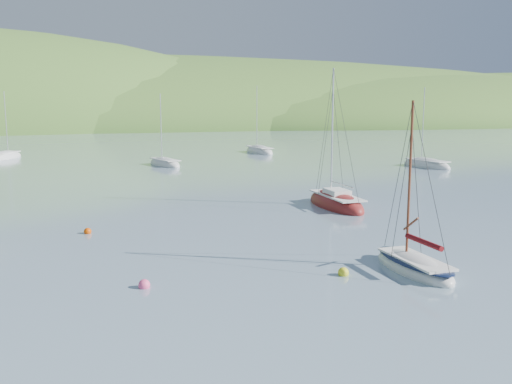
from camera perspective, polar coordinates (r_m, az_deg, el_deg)
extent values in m
plane|color=gray|center=(23.88, 4.42, -9.41)|extent=(700.00, 700.00, 0.00)
ellipsoid|color=#3C6928|center=(191.60, -13.06, 6.64)|extent=(440.00, 110.00, 44.00)
ellipsoid|color=#3C6928|center=(206.08, 13.12, 6.80)|extent=(240.00, 100.00, 34.00)
ellipsoid|color=silver|center=(26.89, 15.51, -7.38)|extent=(2.22, 5.40, 1.30)
cube|color=silver|center=(26.68, 15.68, -6.47)|extent=(1.66, 4.21, 0.10)
cylinder|color=brown|center=(26.59, 15.12, 1.20)|extent=(0.12, 0.12, 7.07)
ellipsoid|color=#0D1939|center=(26.79, 15.54, -6.62)|extent=(2.18, 5.34, 0.22)
cylinder|color=maroon|center=(26.03, 16.42, -4.82)|extent=(0.37, 2.55, 0.24)
ellipsoid|color=maroon|center=(41.52, 7.99, -1.28)|extent=(2.80, 7.34, 2.00)
cube|color=silver|center=(41.27, 8.10, -0.35)|extent=(2.10, 5.73, 0.10)
cylinder|color=silver|center=(41.69, 7.63, 5.97)|extent=(0.12, 0.12, 9.05)
cube|color=silver|center=(41.23, 8.10, -0.02)|extent=(1.45, 2.09, 0.42)
cylinder|color=silver|center=(40.49, 8.57, 0.76)|extent=(0.24, 3.48, 0.09)
ellipsoid|color=silver|center=(68.01, -9.11, 2.73)|extent=(4.25, 6.78, 1.75)
cube|color=silver|center=(67.83, -9.07, 3.24)|extent=(3.24, 5.26, 0.10)
cylinder|color=silver|center=(68.36, -9.48, 6.47)|extent=(0.12, 0.12, 7.67)
ellipsoid|color=silver|center=(83.53, 0.33, 4.03)|extent=(3.64, 7.71, 2.02)
cube|color=silver|center=(83.33, 0.37, 4.51)|extent=(2.75, 6.00, 0.10)
cylinder|color=silver|center=(84.04, 0.09, 7.56)|extent=(0.12, 0.12, 8.90)
ellipsoid|color=silver|center=(82.32, -23.81, 3.17)|extent=(4.77, 7.10, 1.83)
cube|color=silver|center=(82.15, -23.88, 3.61)|extent=(3.64, 5.51, 0.10)
cylinder|color=silver|center=(82.71, -23.73, 6.43)|extent=(0.12, 0.12, 8.05)
ellipsoid|color=silver|center=(68.53, 16.67, 2.52)|extent=(3.92, 7.29, 1.89)
cube|color=silver|center=(68.36, 16.78, 3.06)|extent=(2.98, 5.66, 0.10)
cylinder|color=silver|center=(68.76, 16.36, 6.55)|extent=(0.12, 0.12, 8.30)
sphere|color=yellow|center=(25.53, 8.73, -7.98)|extent=(0.48, 0.48, 0.48)
sphere|color=#FF4E88|center=(24.07, -11.11, -9.11)|extent=(0.48, 0.48, 0.48)
sphere|color=#DA4503|center=(34.33, -16.49, -3.81)|extent=(0.43, 0.43, 0.43)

